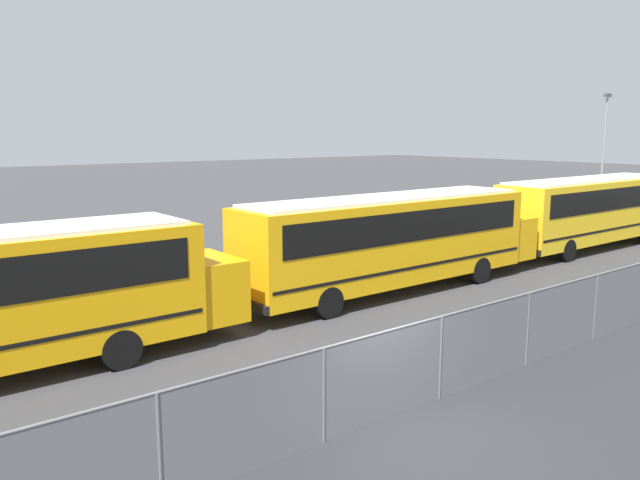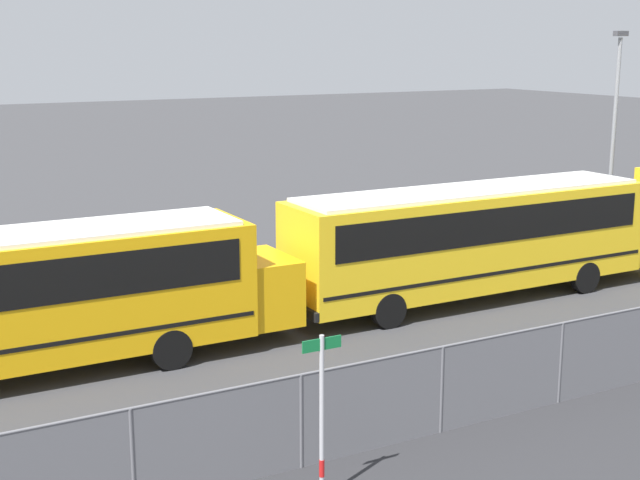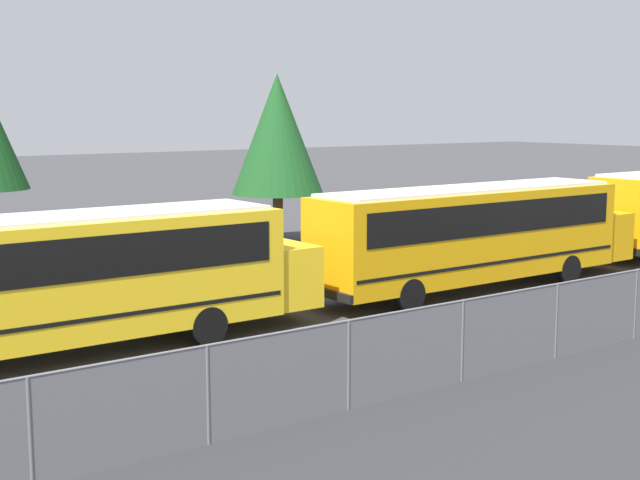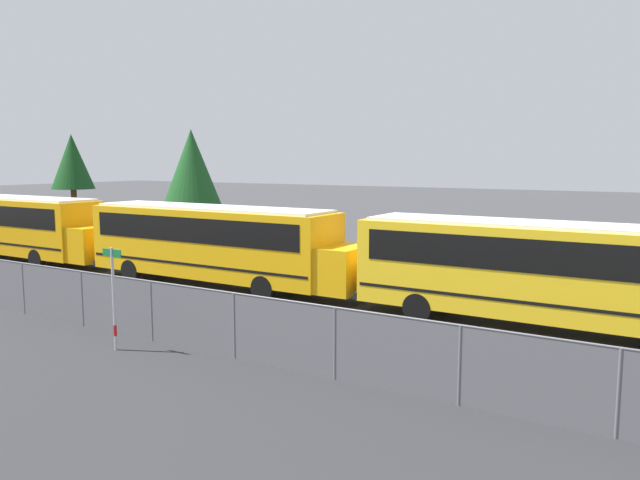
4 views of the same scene
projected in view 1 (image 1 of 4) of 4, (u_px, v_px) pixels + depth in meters
The scene contains 5 objects.
ground_plane at pixel (386, 418), 11.91m from camera, with size 200.00×200.00×0.00m, color #38383A.
fence at pixel (386, 374), 11.76m from camera, with size 118.23×0.07×1.77m.
school_bus_4 at pixel (395, 235), 21.18m from camera, with size 12.77×2.49×3.30m.
school_bus_5 at pixel (592, 207), 29.19m from camera, with size 12.77×2.49×3.30m.
light_pole at pixel (604, 150), 39.66m from camera, with size 0.60×0.24×7.79m.
Camera 1 is at (-7.85, -8.02, 5.40)m, focal length 35.00 mm.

